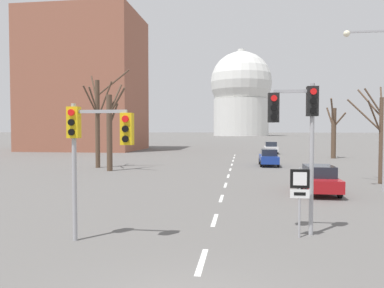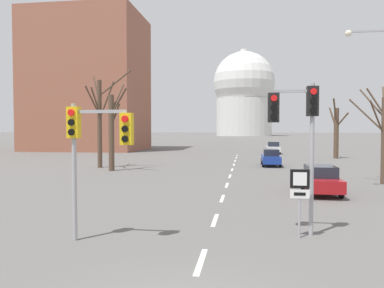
{
  "view_description": "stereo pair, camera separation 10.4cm",
  "coord_description": "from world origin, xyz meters",
  "px_view_note": "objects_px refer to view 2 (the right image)",
  "views": [
    {
      "loc": [
        1.04,
        -6.41,
        3.45
      ],
      "look_at": [
        -0.68,
        6.29,
        2.95
      ],
      "focal_mm": 35.0,
      "sensor_mm": 36.0,
      "label": 1
    },
    {
      "loc": [
        1.14,
        -6.4,
        3.45
      ],
      "look_at": [
        -0.68,
        6.29,
        2.95
      ],
      "focal_mm": 35.0,
      "sensor_mm": 36.0,
      "label": 2
    }
  ],
  "objects_px": {
    "traffic_signal_near_right": "(299,121)",
    "sedan_mid_centre": "(320,179)",
    "route_sign_post": "(300,191)",
    "sedan_near_left": "(273,148)",
    "sedan_near_right": "(271,157)",
    "street_lamp_right": "(380,93)",
    "traffic_signal_near_left": "(93,138)"
  },
  "relations": [
    {
      "from": "traffic_signal_near_right",
      "to": "sedan_mid_centre",
      "type": "bearing_deg",
      "value": 74.76
    },
    {
      "from": "sedan_near_left",
      "to": "sedan_near_right",
      "type": "bearing_deg",
      "value": -94.78
    },
    {
      "from": "sedan_mid_centre",
      "to": "traffic_signal_near_right",
      "type": "bearing_deg",
      "value": -105.24
    },
    {
      "from": "route_sign_post",
      "to": "sedan_near_left",
      "type": "distance_m",
      "value": 41.81
    },
    {
      "from": "street_lamp_right",
      "to": "sedan_near_left",
      "type": "distance_m",
      "value": 32.67
    },
    {
      "from": "traffic_signal_near_right",
      "to": "sedan_near_left",
      "type": "distance_m",
      "value": 41.53
    },
    {
      "from": "traffic_signal_near_left",
      "to": "street_lamp_right",
      "type": "bearing_deg",
      "value": 42.47
    },
    {
      "from": "sedan_near_right",
      "to": "route_sign_post",
      "type": "bearing_deg",
      "value": -91.55
    },
    {
      "from": "route_sign_post",
      "to": "street_lamp_right",
      "type": "distance_m",
      "value": 11.73
    },
    {
      "from": "street_lamp_right",
      "to": "sedan_near_right",
      "type": "distance_m",
      "value": 15.7
    },
    {
      "from": "sedan_near_right",
      "to": "street_lamp_right",
      "type": "bearing_deg",
      "value": -71.06
    },
    {
      "from": "route_sign_post",
      "to": "street_lamp_right",
      "type": "bearing_deg",
      "value": 60.09
    },
    {
      "from": "traffic_signal_near_right",
      "to": "route_sign_post",
      "type": "bearing_deg",
      "value": -89.12
    },
    {
      "from": "route_sign_post",
      "to": "sedan_near_left",
      "type": "xyz_separation_m",
      "value": [
        2.15,
        41.75,
        -0.66
      ]
    },
    {
      "from": "traffic_signal_near_left",
      "to": "sedan_near_left",
      "type": "bearing_deg",
      "value": 78.86
    },
    {
      "from": "traffic_signal_near_right",
      "to": "sedan_mid_centre",
      "type": "relative_size",
      "value": 1.12
    },
    {
      "from": "traffic_signal_near_left",
      "to": "sedan_mid_centre",
      "type": "height_order",
      "value": "traffic_signal_near_left"
    },
    {
      "from": "traffic_signal_near_left",
      "to": "sedan_mid_centre",
      "type": "distance_m",
      "value": 13.34
    },
    {
      "from": "street_lamp_right",
      "to": "sedan_mid_centre",
      "type": "relative_size",
      "value": 2.01
    },
    {
      "from": "traffic_signal_near_left",
      "to": "route_sign_post",
      "type": "relative_size",
      "value": 1.9
    },
    {
      "from": "traffic_signal_near_right",
      "to": "sedan_near_right",
      "type": "height_order",
      "value": "traffic_signal_near_right"
    },
    {
      "from": "street_lamp_right",
      "to": "traffic_signal_near_right",
      "type": "bearing_deg",
      "value": -120.93
    },
    {
      "from": "traffic_signal_near_right",
      "to": "sedan_near_left",
      "type": "height_order",
      "value": "traffic_signal_near_right"
    },
    {
      "from": "traffic_signal_near_left",
      "to": "route_sign_post",
      "type": "distance_m",
      "value": 6.67
    },
    {
      "from": "route_sign_post",
      "to": "sedan_near_right",
      "type": "xyz_separation_m",
      "value": [
        0.64,
        23.77,
        -0.71
      ]
    },
    {
      "from": "traffic_signal_near_right",
      "to": "sedan_mid_centre",
      "type": "xyz_separation_m",
      "value": [
        2.26,
        8.3,
        -2.96
      ]
    },
    {
      "from": "sedan_near_right",
      "to": "sedan_mid_centre",
      "type": "relative_size",
      "value": 0.99
    },
    {
      "from": "traffic_signal_near_left",
      "to": "sedan_near_left",
      "type": "relative_size",
      "value": 1.12
    },
    {
      "from": "street_lamp_right",
      "to": "sedan_near_right",
      "type": "relative_size",
      "value": 2.03
    },
    {
      "from": "traffic_signal_near_left",
      "to": "street_lamp_right",
      "type": "distance_m",
      "value": 16.2
    },
    {
      "from": "street_lamp_right",
      "to": "sedan_near_right",
      "type": "height_order",
      "value": "street_lamp_right"
    },
    {
      "from": "sedan_near_left",
      "to": "sedan_mid_centre",
      "type": "distance_m",
      "value": 33.08
    }
  ]
}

